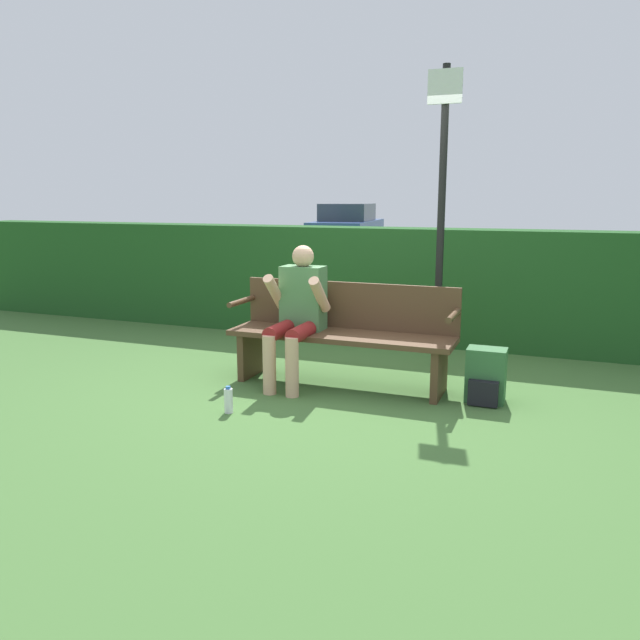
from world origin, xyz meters
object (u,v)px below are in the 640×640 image
object	(u,v)px
backpack	(486,377)
signpost	(441,204)
person_seated	(298,309)
water_bottle	(228,400)
parked_car	(347,227)
park_bench	(343,332)

from	to	relation	value
backpack	signpost	world-z (taller)	signpost
person_seated	backpack	size ratio (longest dim) A/B	2.76
water_bottle	parked_car	size ratio (longest dim) A/B	0.05
park_bench	person_seated	xyz separation A→B (m)	(-0.37, -0.14, 0.20)
water_bottle	parked_car	distance (m)	15.52
person_seated	parked_car	size ratio (longest dim) A/B	0.28
person_seated	parked_car	world-z (taller)	parked_car
person_seated	signpost	size ratio (longest dim) A/B	0.43
water_bottle	parked_car	bearing A→B (deg)	105.46
park_bench	parked_car	size ratio (longest dim) A/B	0.46
water_bottle	person_seated	bearing A→B (deg)	78.17
water_bottle	signpost	bearing A→B (deg)	57.26
water_bottle	parked_car	xyz separation A→B (m)	(-4.13, 14.94, 0.57)
person_seated	park_bench	bearing A→B (deg)	20.98
backpack	parked_car	bearing A→B (deg)	112.95
park_bench	signpost	distance (m)	1.53
parked_car	park_bench	bearing A→B (deg)	-167.47
park_bench	backpack	xyz separation A→B (m)	(1.23, -0.07, -0.25)
park_bench	backpack	distance (m)	1.26
park_bench	water_bottle	distance (m)	1.23
signpost	parked_car	distance (m)	14.14
backpack	parked_car	distance (m)	15.18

